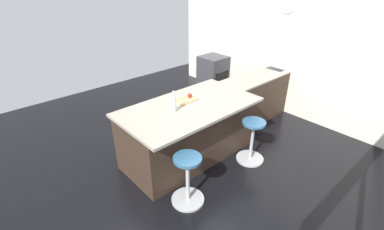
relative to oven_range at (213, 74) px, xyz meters
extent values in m
plane|color=black|center=(2.45, 1.68, -0.44)|extent=(7.61, 7.61, 0.00)
cube|color=silver|center=(-0.35, 1.68, 0.98)|extent=(0.12, 5.85, 2.84)
cylinder|color=white|center=(-0.28, 1.62, 1.70)|extent=(0.03, 0.28, 0.28)
cube|color=#38281E|center=(0.00, 1.60, 0.00)|extent=(2.50, 0.60, 0.88)
cube|color=#9E9384|center=(0.00, 1.60, 0.46)|extent=(2.50, 0.60, 0.03)
cube|color=#38383D|center=(-0.31, 1.60, 0.41)|extent=(0.44, 0.36, 0.12)
cylinder|color=#B7B7BC|center=(-0.31, 1.45, 0.61)|extent=(0.02, 0.02, 0.28)
cube|color=#38383D|center=(0.00, 0.00, 0.00)|extent=(0.60, 0.60, 0.88)
cube|color=black|center=(0.00, 0.30, -0.04)|extent=(0.44, 0.01, 0.32)
cube|color=#38281E|center=(2.33, 1.69, 0.01)|extent=(2.06, 0.97, 0.89)
cube|color=#9E9384|center=(2.33, 1.74, 0.47)|extent=(2.12, 1.17, 0.04)
cylinder|color=#B7B7BC|center=(1.66, 2.46, -0.43)|extent=(0.44, 0.44, 0.03)
cylinder|color=#B7B7BC|center=(1.66, 2.46, -0.10)|extent=(0.05, 0.05, 0.64)
cylinder|color=#336084|center=(1.66, 2.46, 0.24)|extent=(0.36, 0.36, 0.04)
cylinder|color=#B7B7BC|center=(3.00, 2.46, -0.43)|extent=(0.44, 0.44, 0.03)
cylinder|color=#B7B7BC|center=(3.00, 2.46, -0.10)|extent=(0.05, 0.05, 0.64)
cylinder|color=#336084|center=(3.00, 2.46, 0.24)|extent=(0.36, 0.36, 0.04)
cube|color=tan|center=(2.26, 1.56, 0.50)|extent=(0.36, 0.24, 0.02)
sphere|color=red|center=(2.16, 1.55, 0.55)|extent=(0.07, 0.07, 0.07)
cylinder|color=silver|center=(2.61, 1.73, 0.60)|extent=(0.06, 0.06, 0.22)
cylinder|color=silver|center=(2.61, 1.73, 0.75)|extent=(0.03, 0.03, 0.08)
cylinder|color=#B7B7BC|center=(2.61, 1.73, 0.80)|extent=(0.03, 0.03, 0.02)
camera|label=1|loc=(4.75, 4.49, 2.28)|focal=25.46mm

